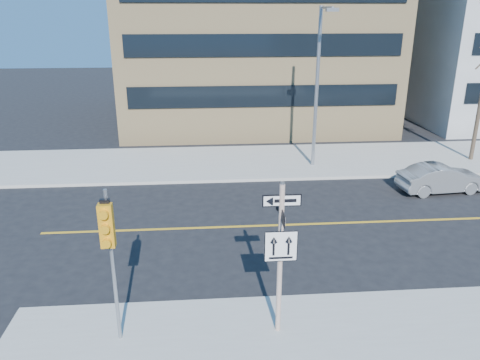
{
  "coord_description": "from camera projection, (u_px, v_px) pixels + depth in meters",
  "views": [
    {
      "loc": [
        -1.77,
        -12.42,
        7.89
      ],
      "look_at": [
        -0.46,
        4.0,
        1.93
      ],
      "focal_mm": 35.0,
      "sensor_mm": 36.0,
      "label": 1
    }
  ],
  "objects": [
    {
      "name": "parked_car_b",
      "position": [
        441.0,
        178.0,
        21.48
      ],
      "size": [
        1.74,
        4.05,
        1.3
      ],
      "primitive_type": "imported",
      "rotation": [
        0.0,
        0.0,
        1.66
      ],
      "color": "slate",
      "rests_on": "ground"
    },
    {
      "name": "streetlight_a",
      "position": [
        319.0,
        78.0,
        23.23
      ],
      "size": [
        0.55,
        2.25,
        8.0
      ],
      "color": "gray",
      "rests_on": "far_sidewalk"
    },
    {
      "name": "traffic_signal",
      "position": [
        108.0,
        238.0,
        10.64
      ],
      "size": [
        0.32,
        0.45,
        4.0
      ],
      "color": "gray",
      "rests_on": "near_sidewalk"
    },
    {
      "name": "ground",
      "position": [
        265.0,
        282.0,
        14.46
      ],
      "size": [
        120.0,
        120.0,
        0.0
      ],
      "primitive_type": "plane",
      "color": "black",
      "rests_on": "ground"
    },
    {
      "name": "sign_pole",
      "position": [
        280.0,
        251.0,
        11.28
      ],
      "size": [
        0.92,
        0.92,
        4.06
      ],
      "color": "white",
      "rests_on": "near_sidewalk"
    }
  ]
}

